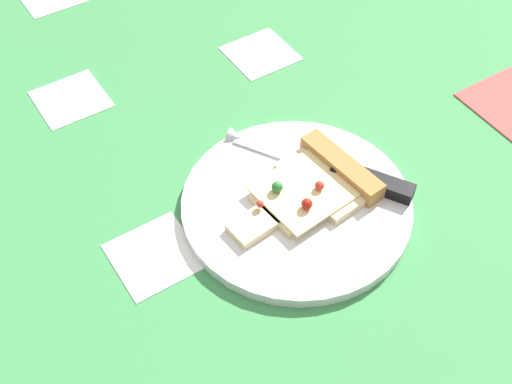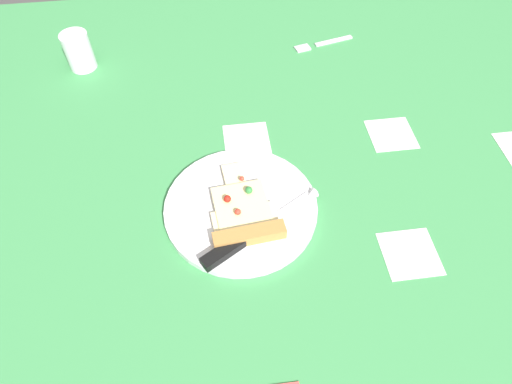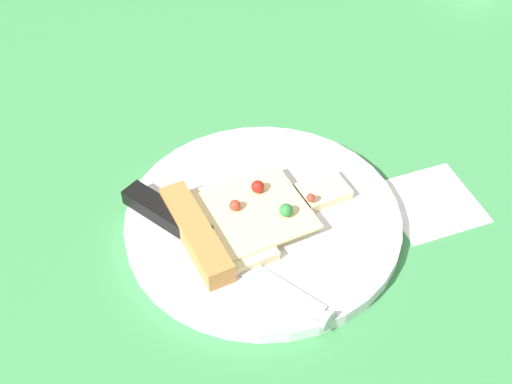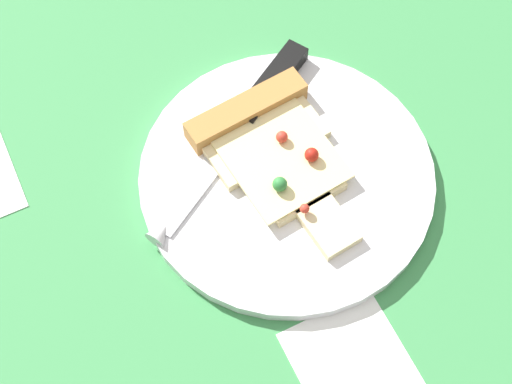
# 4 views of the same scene
# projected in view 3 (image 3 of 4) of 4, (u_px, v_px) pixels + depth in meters

# --- Properties ---
(ground_plane) EXTENTS (1.57, 1.57, 0.03)m
(ground_plane) POSITION_uv_depth(u_px,v_px,m) (285.00, 318.00, 0.66)
(ground_plane) COLOR #3D8C4C
(ground_plane) RESTS_ON ground
(plate) EXTENTS (0.27, 0.27, 0.01)m
(plate) POSITION_uv_depth(u_px,v_px,m) (263.00, 222.00, 0.71)
(plate) COLOR silver
(plate) RESTS_ON ground_plane
(pizza_slice) EXTENTS (0.12, 0.18, 0.03)m
(pizza_slice) POSITION_uv_depth(u_px,v_px,m) (239.00, 220.00, 0.69)
(pizza_slice) COLOR beige
(pizza_slice) RESTS_ON plate
(knife) EXTENTS (0.22, 0.14, 0.02)m
(knife) POSITION_uv_depth(u_px,v_px,m) (203.00, 238.00, 0.68)
(knife) COLOR silver
(knife) RESTS_ON plate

